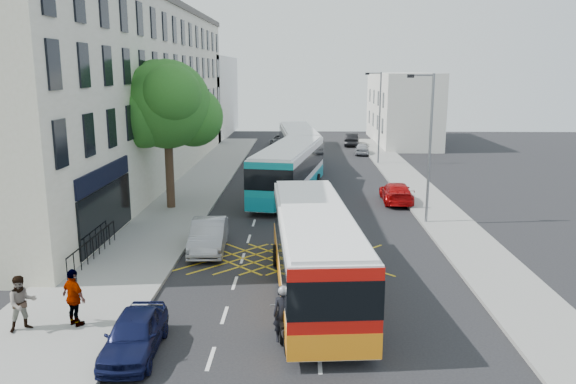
# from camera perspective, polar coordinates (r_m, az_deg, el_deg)

# --- Properties ---
(ground) EXTENTS (120.00, 120.00, 0.00)m
(ground) POSITION_cam_1_polar(r_m,az_deg,el_deg) (19.82, 2.96, -12.49)
(ground) COLOR black
(ground) RESTS_ON ground
(pavement_left) EXTENTS (5.00, 70.00, 0.15)m
(pavement_left) POSITION_cam_1_polar(r_m,az_deg,el_deg) (34.92, -11.77, -1.61)
(pavement_left) COLOR gray
(pavement_left) RESTS_ON ground
(pavement_right) EXTENTS (3.00, 70.00, 0.15)m
(pavement_right) POSITION_cam_1_polar(r_m,az_deg,el_deg) (34.94, 14.72, -1.75)
(pavement_right) COLOR gray
(pavement_right) RESTS_ON ground
(terrace_main) EXTENTS (8.30, 45.00, 13.50)m
(terrace_main) POSITION_cam_1_polar(r_m,az_deg,el_deg) (44.59, -16.36, 9.80)
(terrace_main) COLOR beige
(terrace_main) RESTS_ON ground
(terrace_far) EXTENTS (8.00, 20.00, 10.00)m
(terrace_far) POSITION_cam_1_polar(r_m,az_deg,el_deg) (74.30, -9.12, 9.57)
(terrace_far) COLOR silver
(terrace_far) RESTS_ON ground
(building_right) EXTENTS (6.00, 18.00, 8.00)m
(building_right) POSITION_cam_1_polar(r_m,az_deg,el_deg) (67.14, 11.47, 8.35)
(building_right) COLOR silver
(building_right) RESTS_ON ground
(street_tree) EXTENTS (6.30, 5.70, 8.80)m
(street_tree) POSITION_cam_1_polar(r_m,az_deg,el_deg) (33.97, -12.26, 8.61)
(street_tree) COLOR #382619
(street_tree) RESTS_ON pavement_left
(lamp_near) EXTENTS (1.45, 0.15, 8.00)m
(lamp_near) POSITION_cam_1_polar(r_m,az_deg,el_deg) (30.96, 14.07, 5.08)
(lamp_near) COLOR slate
(lamp_near) RESTS_ON pavement_right
(lamp_far) EXTENTS (1.45, 0.15, 8.00)m
(lamp_far) POSITION_cam_1_polar(r_m,az_deg,el_deg) (50.58, 9.19, 7.94)
(lamp_far) COLOR slate
(lamp_far) RESTS_ON pavement_right
(railings) EXTENTS (0.08, 5.60, 1.14)m
(railings) POSITION_cam_1_polar(r_m,az_deg,el_deg) (26.15, -19.20, -5.28)
(railings) COLOR black
(railings) RESTS_ON pavement_left
(bus_near) EXTENTS (3.59, 11.77, 3.26)m
(bus_near) POSITION_cam_1_polar(r_m,az_deg,el_deg) (21.06, 2.69, -5.95)
(bus_near) COLOR silver
(bus_near) RESTS_ON ground
(bus_mid) EXTENTS (4.91, 12.58, 3.45)m
(bus_mid) POSITION_cam_1_polar(r_m,az_deg,el_deg) (37.29, 0.16, 2.27)
(bus_mid) COLOR silver
(bus_mid) RESTS_ON ground
(bus_far) EXTENTS (3.84, 12.21, 3.38)m
(bus_far) POSITION_cam_1_polar(r_m,az_deg,el_deg) (49.74, 1.06, 4.73)
(bus_far) COLOR silver
(bus_far) RESTS_ON ground
(motorbike) EXTENTS (0.79, 2.16, 1.94)m
(motorbike) POSITION_cam_1_polar(r_m,az_deg,el_deg) (17.55, -0.51, -12.61)
(motorbike) COLOR black
(motorbike) RESTS_ON ground
(parked_car_blue) EXTENTS (1.62, 3.78, 1.27)m
(parked_car_blue) POSITION_cam_1_polar(r_m,az_deg,el_deg) (17.76, -15.33, -13.74)
(parked_car_blue) COLOR #0D1237
(parked_car_blue) RESTS_ON ground
(parked_car_silver) EXTENTS (1.83, 4.54, 1.47)m
(parked_car_silver) POSITION_cam_1_polar(r_m,az_deg,el_deg) (26.55, -8.08, -4.41)
(parked_car_silver) COLOR #929499
(parked_car_silver) RESTS_ON ground
(red_hatchback) EXTENTS (1.92, 4.51, 1.30)m
(red_hatchback) POSITION_cam_1_polar(r_m,az_deg,el_deg) (36.51, 10.95, -0.05)
(red_hatchback) COLOR #A90708
(red_hatchback) RESTS_ON ground
(distant_car_grey) EXTENTS (2.47, 4.44, 1.18)m
(distant_car_grey) POSITION_cam_1_polar(r_m,az_deg,el_deg) (63.49, -0.75, 5.29)
(distant_car_grey) COLOR #393B40
(distant_car_grey) RESTS_ON ground
(distant_car_silver) EXTENTS (1.80, 3.59, 1.18)m
(distant_car_silver) POSITION_cam_1_polar(r_m,az_deg,el_deg) (56.99, 7.54, 4.39)
(distant_car_silver) COLOR #97999E
(distant_car_silver) RESTS_ON ground
(distant_car_dark) EXTENTS (2.02, 4.47, 1.42)m
(distant_car_dark) POSITION_cam_1_polar(r_m,az_deg,el_deg) (63.65, 6.52, 5.34)
(distant_car_dark) COLOR black
(distant_car_dark) RESTS_ON ground
(pedestrian_near) EXTENTS (1.12, 1.08, 1.82)m
(pedestrian_near) POSITION_cam_1_polar(r_m,az_deg,el_deg) (20.02, -25.40, -10.16)
(pedestrian_near) COLOR gray
(pedestrian_near) RESTS_ON pavement_left
(pedestrian_far) EXTENTS (1.19, 1.03, 1.92)m
(pedestrian_far) POSITION_cam_1_polar(r_m,az_deg,el_deg) (19.67, -20.91, -10.00)
(pedestrian_far) COLOR gray
(pedestrian_far) RESTS_ON pavement_left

